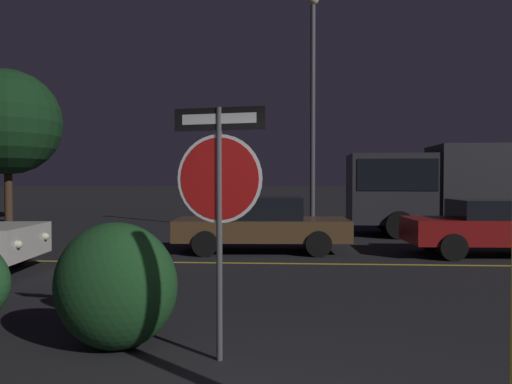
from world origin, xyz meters
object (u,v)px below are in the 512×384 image
at_px(passing_car_3, 494,227).
at_px(delivery_truck, 456,185).
at_px(stop_sign, 219,181).
at_px(passing_car_2, 263,224).
at_px(tree_0, 8,122).
at_px(street_lamp, 313,96).
at_px(hedge_bush_1, 116,286).

xyz_separation_m(passing_car_3, delivery_truck, (0.52, 4.21, 0.93)).
bearing_deg(stop_sign, passing_car_3, 63.13).
height_order(passing_car_2, delivery_truck, delivery_truck).
xyz_separation_m(stop_sign, delivery_truck, (6.02, 11.31, -0.17)).
height_order(stop_sign, passing_car_2, stop_sign).
height_order(stop_sign, tree_0, tree_0).
bearing_deg(stop_sign, street_lamp, 93.21).
height_order(hedge_bush_1, tree_0, tree_0).
height_order(stop_sign, passing_car_3, stop_sign).
bearing_deg(tree_0, passing_car_2, -36.00).
height_order(passing_car_3, street_lamp, street_lamp).
xyz_separation_m(passing_car_2, tree_0, (-11.13, 8.08, 3.50)).
xyz_separation_m(passing_car_2, delivery_truck, (5.93, 3.92, 0.93)).
xyz_separation_m(delivery_truck, street_lamp, (-4.55, -0.40, 2.78)).
height_order(hedge_bush_1, passing_car_3, hedge_bush_1).
xyz_separation_m(stop_sign, hedge_bush_1, (-1.13, 0.26, -1.10)).
bearing_deg(passing_car_2, street_lamp, -24.09).
bearing_deg(street_lamp, delivery_truck, 4.98).
relative_size(passing_car_3, delivery_truck, 0.59).
bearing_deg(tree_0, delivery_truck, -13.71).
distance_m(passing_car_3, street_lamp, 6.67).
bearing_deg(street_lamp, passing_car_2, -111.50).
bearing_deg(passing_car_3, delivery_truck, 171.19).
bearing_deg(street_lamp, tree_0, 159.99).
bearing_deg(passing_car_3, passing_car_2, -94.84).
bearing_deg(stop_sign, tree_0, 136.41).
relative_size(stop_sign, street_lamp, 0.33).
xyz_separation_m(passing_car_2, passing_car_3, (5.41, -0.29, -0.00)).
relative_size(hedge_bush_1, passing_car_3, 0.32).
distance_m(stop_sign, delivery_truck, 12.81).
distance_m(passing_car_2, delivery_truck, 7.17).
height_order(delivery_truck, street_lamp, street_lamp).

